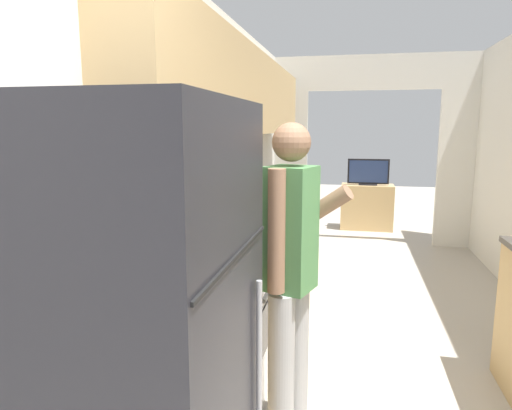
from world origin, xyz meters
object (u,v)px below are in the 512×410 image
Objects in this scene: knife at (224,225)px; television at (368,172)px; person at (290,278)px; tv_cabinet at (367,207)px; range_oven at (218,313)px; refrigerator at (127,356)px.

television is at bearing 118.21° from knife.
person is 1.03m from knife.
person is 2.02× the size of tv_cabinet.
range_oven is 0.64m from knife.
tv_cabinet is at bearing 11.85° from person.
range_oven is 1.68× the size of television.
refrigerator reaches higher than television.
television is (0.00, -0.04, 0.54)m from tv_cabinet.
knife is (-1.08, -4.20, 0.02)m from television.
television is (1.00, 4.65, 0.43)m from range_oven.
person is at bearing -39.61° from range_oven.
range_oven is at bearing -102.09° from television.
knife is (-1.08, -4.24, 0.56)m from tv_cabinet.
range_oven reaches higher than knife.
refrigerator is 0.93m from person.
refrigerator is 1.59× the size of range_oven.
person is 5.08m from television.
knife reaches higher than tv_cabinet.
person is 5.78× the size of knife.
refrigerator reaches higher than person.
range_oven is (-0.06, 1.23, -0.37)m from refrigerator.
person is 2.57× the size of television.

